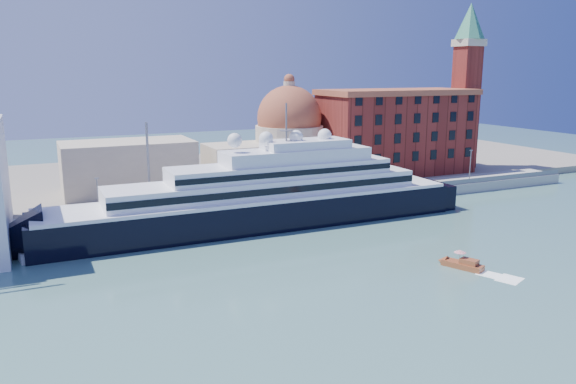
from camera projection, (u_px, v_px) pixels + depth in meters
name	position (u px, v px, depth m)	size (l,w,h in m)	color
ground	(316.00, 260.00, 91.17)	(400.00, 400.00, 0.00)	#3B6664
quay	(244.00, 208.00, 121.08)	(180.00, 10.00, 2.50)	gray
land	(193.00, 177.00, 157.52)	(260.00, 72.00, 2.00)	slate
quay_fence	(251.00, 204.00, 116.70)	(180.00, 0.10, 1.20)	slate
superyacht	(244.00, 204.00, 108.97)	(94.17, 13.06, 28.15)	black
service_barge	(61.00, 250.00, 93.76)	(13.01, 6.18, 2.81)	white
water_taxi	(464.00, 264.00, 87.34)	(4.44, 6.65, 3.01)	brown
warehouse	(396.00, 131.00, 155.70)	(43.00, 19.00, 23.25)	maroon
campanile	(467.00, 76.00, 162.37)	(8.40, 8.40, 47.00)	maroon
church	(234.00, 148.00, 142.71)	(66.00, 18.00, 25.50)	beige
lamp_posts	(187.00, 174.00, 112.54)	(120.80, 2.40, 18.00)	slate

